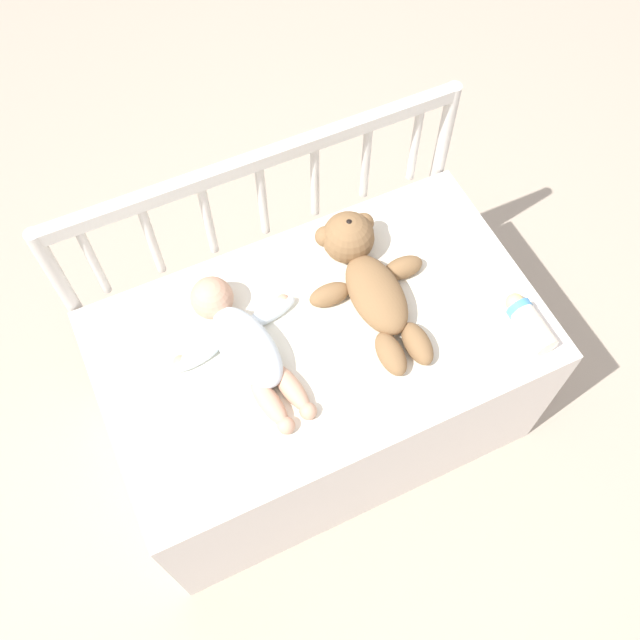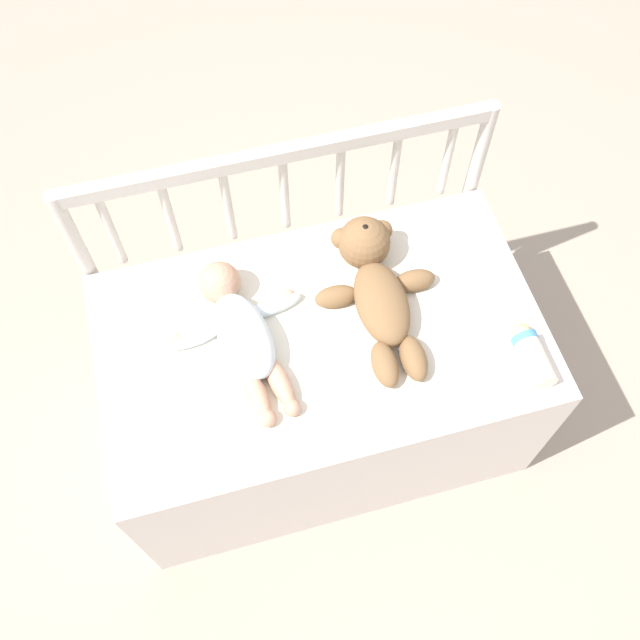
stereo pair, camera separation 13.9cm
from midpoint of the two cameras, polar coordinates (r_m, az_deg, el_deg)
name	(u,v)px [view 1 (the left image)]	position (r m, az deg, el deg)	size (l,w,h in m)	color
ground_plane	(321,416)	(2.17, -1.78, -7.85)	(12.00, 12.00, 0.00)	tan
crib_mattress	(321,380)	(1.93, -1.99, -5.00)	(1.06, 0.63, 0.52)	white
crib_rail	(265,221)	(1.83, -6.64, 7.73)	(1.06, 0.04, 0.81)	beige
blanket	(310,332)	(1.69, -3.15, -1.18)	(0.88, 0.56, 0.01)	silver
teddy_bear	(367,276)	(1.72, 1.48, 3.40)	(0.30, 0.44, 0.13)	olive
baby	(243,341)	(1.66, -8.59, -1.89)	(0.34, 0.43, 0.10)	white
baby_bottle	(529,322)	(1.73, 14.18, -0.34)	(0.06, 0.16, 0.06)	#F4E5CC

